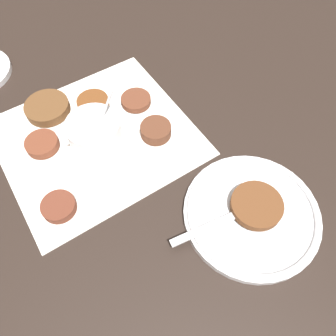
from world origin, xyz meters
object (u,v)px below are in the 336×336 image
(fork, at_px, (235,215))
(serving_plate, at_px, (252,213))
(sauce_bowl, at_px, (94,133))
(fritter_on_plate, at_px, (257,205))

(fork, bearing_deg, serving_plate, 163.11)
(sauce_bowl, xyz_separation_m, fritter_on_plate, (-0.16, 0.27, -0.00))
(serving_plate, bearing_deg, sauce_bowl, -61.44)
(fritter_on_plate, xyz_separation_m, fork, (0.04, -0.01, -0.00))
(serving_plate, distance_m, fritter_on_plate, 0.02)
(serving_plate, bearing_deg, fritter_on_plate, -160.60)
(sauce_bowl, xyz_separation_m, fork, (-0.12, 0.26, -0.01))
(sauce_bowl, height_order, fritter_on_plate, sauce_bowl)
(sauce_bowl, bearing_deg, fork, 114.19)
(serving_plate, distance_m, fork, 0.03)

